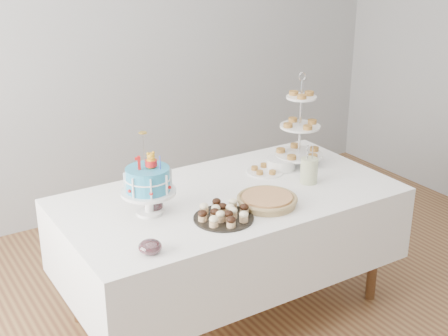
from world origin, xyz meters
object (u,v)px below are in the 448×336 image
utensil_pitcher (309,170)px  pastry_plate (265,170)px  cupcake_tray (224,213)px  birthday_cake (149,193)px  pie (267,200)px  tiered_stand (300,127)px  table (229,230)px  plate_stack (281,164)px  jam_bowl_b (154,206)px  jam_bowl_a (150,247)px

utensil_pitcher → pastry_plate: bearing=107.5°
cupcake_tray → pastry_plate: size_ratio=1.40×
birthday_cake → cupcake_tray: bearing=-22.6°
cupcake_tray → utensil_pitcher: size_ratio=1.37×
birthday_cake → pie: birthday_cake is taller
tiered_stand → pastry_plate: 0.35m
birthday_cake → tiered_stand: 1.14m
table → utensil_pitcher: utensil_pitcher is taller
pastry_plate → pie: bearing=-124.2°
tiered_stand → plate_stack: 0.26m
plate_stack → jam_bowl_b: bearing=-172.5°
cupcake_tray → pie: bearing=4.3°
tiered_stand → jam_bowl_b: bearing=-173.1°
table → jam_bowl_b: size_ratio=19.01×
table → birthday_cake: size_ratio=4.29×
jam_bowl_a → birthday_cake: bearing=64.8°
birthday_cake → jam_bowl_b: bearing=51.6°
pastry_plate → jam_bowl_b: 0.83m
cupcake_tray → utensil_pitcher: (0.69, 0.15, 0.05)m
cupcake_tray → plate_stack: 0.79m
pie → jam_bowl_b: jam_bowl_b is taller
tiered_stand → plate_stack: (-0.15, -0.01, -0.21)m
jam_bowl_a → pastry_plate: bearing=27.1°
jam_bowl_b → utensil_pitcher: size_ratio=0.44×
pie → pastry_plate: pie is taller
tiered_stand → plate_stack: tiered_stand is taller
jam_bowl_a → jam_bowl_b: (0.22, 0.40, -0.00)m
cupcake_tray → pastry_plate: 0.69m
birthday_cake → pastry_plate: (0.86, 0.15, -0.11)m
tiered_stand → pie: bearing=-143.3°
cupcake_tray → utensil_pitcher: 0.70m
birthday_cake → pie: size_ratio=1.34×
birthday_cake → tiered_stand: (1.12, 0.16, 0.13)m
table → jam_bowl_a: bearing=-151.0°
table → jam_bowl_b: bearing=176.2°
birthday_cake → cupcake_tray: size_ratio=1.41×
pie → jam_bowl_a: 0.78m
pie → cupcake_tray: bearing=-175.7°
birthday_cake → pastry_plate: size_ratio=1.98×
pastry_plate → utensil_pitcher: bearing=-63.9°
cupcake_tray → tiered_stand: (0.82, 0.42, 0.21)m
birthday_cake → utensil_pitcher: (0.99, -0.11, -0.04)m
pastry_plate → table: bearing=-156.7°
table → utensil_pitcher: bearing=-12.5°
jam_bowl_a → cupcake_tray: bearing=14.0°
birthday_cake → cupcake_tray: birthday_cake is taller
tiered_stand → jam_bowl_b: 1.11m
table → pastry_plate: 0.46m
pie → pastry_plate: (0.26, 0.39, -0.02)m
tiered_stand → jam_bowl_a: bearing=-157.6°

